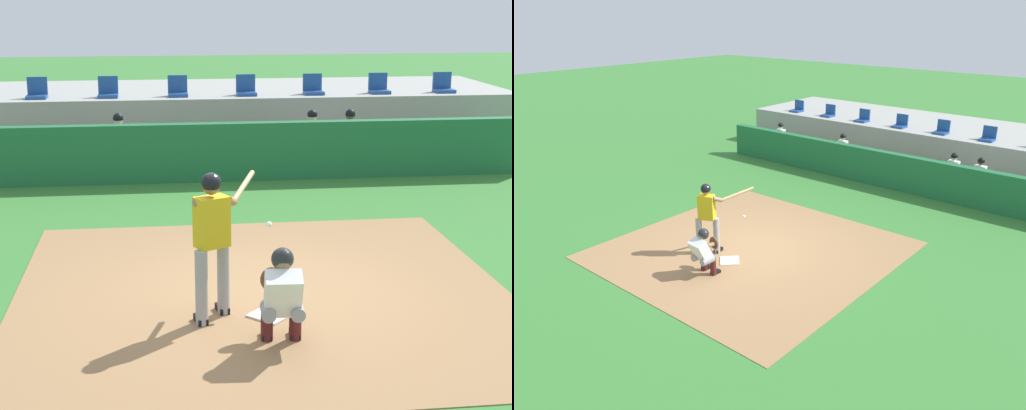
{
  "view_description": "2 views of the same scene",
  "coord_description": "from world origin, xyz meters",
  "views": [
    {
      "loc": [
        -1.27,
        -9.77,
        3.81
      ],
      "look_at": [
        0.0,
        0.7,
        1.0
      ],
      "focal_mm": 56.52,
      "sensor_mm": 36.0,
      "label": 1
    },
    {
      "loc": [
        7.74,
        -8.55,
        5.66
      ],
      "look_at": [
        0.0,
        0.7,
        1.0
      ],
      "focal_mm": 36.06,
      "sensor_mm": 36.0,
      "label": 2
    }
  ],
  "objects": [
    {
      "name": "stadium_seat_1",
      "position": [
        -4.06,
        9.38,
        1.53
      ],
      "size": [
        0.46,
        0.46,
        0.48
      ],
      "color": "#1E478C",
      "rests_on": "stands_platform"
    },
    {
      "name": "batter_at_plate",
      "position": [
        -0.68,
        -0.79,
        1.04
      ],
      "size": [
        0.86,
        1.27,
        1.8
      ],
      "color": "#99999E",
      "rests_on": "ground"
    },
    {
      "name": "catcher_crouched",
      "position": [
        0.01,
        -1.59,
        0.61
      ],
      "size": [
        0.5,
        1.65,
        1.13
      ],
      "color": "gray",
      "rests_on": "ground"
    },
    {
      "name": "stadium_seat_3",
      "position": [
        -0.81,
        9.38,
        1.53
      ],
      "size": [
        0.46,
        0.46,
        0.48
      ],
      "color": "#1E478C",
      "rests_on": "stands_platform"
    },
    {
      "name": "stands_platform",
      "position": [
        0.0,
        10.9,
        0.7
      ],
      "size": [
        15.0,
        4.4,
        1.4
      ],
      "primitive_type": "cube",
      "color": "#9E9E99",
      "rests_on": "ground"
    },
    {
      "name": "stadium_seat_7",
      "position": [
        5.69,
        9.38,
        1.53
      ],
      "size": [
        0.46,
        0.46,
        0.48
      ],
      "color": "#1E478C",
      "rests_on": "stands_platform"
    },
    {
      "name": "dugout_player_3",
      "position": [
        2.91,
        7.34,
        0.67
      ],
      "size": [
        0.49,
        0.7,
        1.3
      ],
      "color": "#939399",
      "rests_on": "ground"
    },
    {
      "name": "dirt_infield",
      "position": [
        0.0,
        0.0,
        0.01
      ],
      "size": [
        6.4,
        6.4,
        0.01
      ],
      "primitive_type": "cube",
      "color": "#9E754C",
      "rests_on": "ground"
    },
    {
      "name": "stadium_seat_2",
      "position": [
        -2.44,
        9.38,
        1.53
      ],
      "size": [
        0.46,
        0.46,
        0.48
      ],
      "color": "#1E478C",
      "rests_on": "stands_platform"
    },
    {
      "name": "dugout_wall",
      "position": [
        0.0,
        6.5,
        0.6
      ],
      "size": [
        13.0,
        0.3,
        1.2
      ],
      "primitive_type": "cube",
      "color": "#1E6638",
      "rests_on": "ground"
    },
    {
      "name": "stadium_seat_6",
      "position": [
        4.06,
        9.38,
        1.53
      ],
      "size": [
        0.46,
        0.46,
        0.48
      ],
      "color": "#1E478C",
      "rests_on": "stands_platform"
    },
    {
      "name": "stadium_seat_4",
      "position": [
        0.81,
        9.38,
        1.53
      ],
      "size": [
        0.46,
        0.46,
        0.48
      ],
      "color": "#1E478C",
      "rests_on": "stands_platform"
    },
    {
      "name": "dugout_bench",
      "position": [
        0.0,
        7.5,
        0.23
      ],
      "size": [
        11.8,
        0.44,
        0.45
      ],
      "primitive_type": "cube",
      "color": "olive",
      "rests_on": "ground"
    },
    {
      "name": "dugout_player_1",
      "position": [
        -2.14,
        7.34,
        0.67
      ],
      "size": [
        0.49,
        0.7,
        1.3
      ],
      "color": "#939399",
      "rests_on": "ground"
    },
    {
      "name": "dugout_player_2",
      "position": [
        2.06,
        7.34,
        0.67
      ],
      "size": [
        0.49,
        0.7,
        1.3
      ],
      "color": "#939399",
      "rests_on": "ground"
    },
    {
      "name": "stadium_seat_5",
      "position": [
        2.44,
        9.38,
        1.53
      ],
      "size": [
        0.46,
        0.46,
        0.48
      ],
      "color": "#1E478C",
      "rests_on": "stands_platform"
    },
    {
      "name": "ground_plane",
      "position": [
        0.0,
        0.0,
        0.0
      ],
      "size": [
        80.0,
        80.0,
        0.0
      ],
      "primitive_type": "plane",
      "color": "#387A33"
    },
    {
      "name": "home_plate",
      "position": [
        0.0,
        -0.8,
        0.02
      ],
      "size": [
        0.62,
        0.62,
        0.02
      ],
      "primitive_type": "cube",
      "rotation": [
        0.0,
        0.0,
        0.79
      ],
      "color": "white",
      "rests_on": "dirt_infield"
    }
  ]
}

